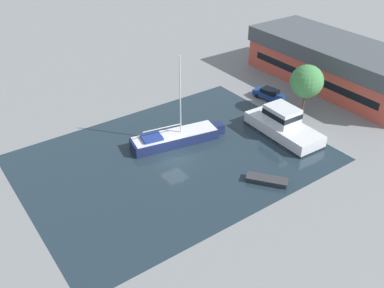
{
  "coord_description": "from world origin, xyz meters",
  "views": [
    {
      "loc": [
        33.33,
        -21.42,
        27.04
      ],
      "look_at": [
        0.0,
        2.45,
        1.0
      ],
      "focal_mm": 40.0,
      "sensor_mm": 36.0,
      "label": 1
    }
  ],
  "objects": [
    {
      "name": "motor_cruiser",
      "position": [
        3.28,
        13.64,
        1.26
      ],
      "size": [
        10.24,
        4.52,
        3.52
      ],
      "rotation": [
        0.0,
        0.0,
        1.53
      ],
      "color": "silver",
      "rests_on": "water_canal"
    },
    {
      "name": "warehouse_building",
      "position": [
        -2.84,
        30.66,
        3.25
      ],
      "size": [
        27.33,
        11.08,
        6.41
      ],
      "rotation": [
        0.0,
        0.0,
        -0.01
      ],
      "color": "#C64C3D",
      "rests_on": "ground"
    },
    {
      "name": "sailboat_moored",
      "position": [
        -2.61,
        2.02,
        0.72
      ],
      "size": [
        4.58,
        11.72,
        10.74
      ],
      "rotation": [
        0.0,
        0.0,
        -0.19
      ],
      "color": "#19234C",
      "rests_on": "water_canal"
    },
    {
      "name": "small_dinghy",
      "position": [
        9.24,
        5.34,
        0.29
      ],
      "size": [
        4.22,
        3.67,
        0.56
      ],
      "rotation": [
        0.0,
        0.0,
        5.36
      ],
      "color": "#23282D",
      "rests_on": "water_canal"
    },
    {
      "name": "quay_tree_near_building",
      "position": [
        0.85,
        19.93,
        4.48
      ],
      "size": [
        4.29,
        4.29,
        6.64
      ],
      "color": "brown",
      "rests_on": "ground"
    },
    {
      "name": "water_canal",
      "position": [
        0.0,
        0.0,
        0.0
      ],
      "size": [
        24.11,
        32.71,
        0.01
      ],
      "primitive_type": "cube",
      "color": "#1E2D38",
      "rests_on": "ground"
    },
    {
      "name": "parked_car",
      "position": [
        -4.63,
        19.07,
        0.81
      ],
      "size": [
        4.67,
        2.43,
        1.59
      ],
      "rotation": [
        0.0,
        0.0,
        1.73
      ],
      "color": "navy",
      "rests_on": "ground"
    },
    {
      "name": "ground_plane",
      "position": [
        0.0,
        0.0,
        0.0
      ],
      "size": [
        440.0,
        440.0,
        0.0
      ],
      "primitive_type": "plane",
      "color": "gray"
    }
  ]
}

